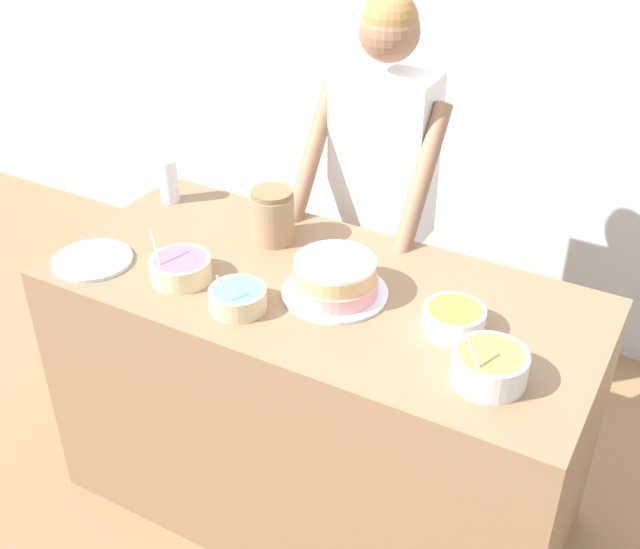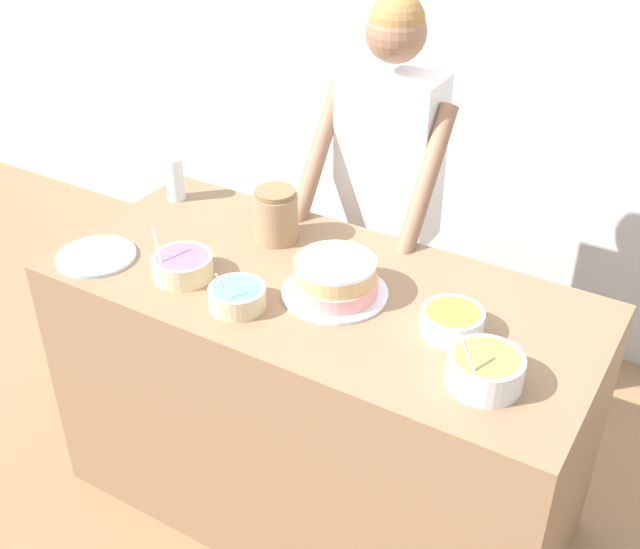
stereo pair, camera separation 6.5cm
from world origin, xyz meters
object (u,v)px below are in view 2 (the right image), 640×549
(frosting_bowl_orange, at_px, (452,321))
(drinking_glass, at_px, (175,179))
(person_baker, at_px, (388,177))
(frosting_bowl_purple, at_px, (182,265))
(cake, at_px, (335,279))
(frosting_bowl_blue, at_px, (237,296))
(ceramic_plate, at_px, (96,256))
(stoneware_jar, at_px, (276,215))
(frosting_bowl_olive, at_px, (485,369))

(frosting_bowl_orange, relative_size, drinking_glass, 1.10)
(frosting_bowl_orange, xyz_separation_m, drinking_glass, (-1.16, 0.24, 0.04))
(person_baker, relative_size, frosting_bowl_orange, 9.49)
(person_baker, bearing_deg, drinking_glass, -150.77)
(frosting_bowl_purple, bearing_deg, cake, 18.70)
(cake, bearing_deg, frosting_bowl_orange, 0.62)
(person_baker, xyz_separation_m, drinking_glass, (-0.65, -0.37, -0.01))
(frosting_bowl_purple, distance_m, frosting_bowl_blue, 0.24)
(frosting_bowl_purple, bearing_deg, frosting_bowl_blue, -11.04)
(person_baker, distance_m, ceramic_plate, 1.02)
(drinking_glass, bearing_deg, frosting_bowl_purple, -48.47)
(frosting_bowl_blue, bearing_deg, stoneware_jar, 107.27)
(frosting_bowl_purple, bearing_deg, stoneware_jar, 70.48)
(frosting_bowl_olive, height_order, frosting_bowl_orange, frosting_bowl_olive)
(stoneware_jar, bearing_deg, cake, -29.33)
(cake, xyz_separation_m, ceramic_plate, (-0.75, -0.21, -0.05))
(frosting_bowl_olive, height_order, frosting_bowl_blue, frosting_bowl_olive)
(cake, relative_size, frosting_bowl_olive, 1.63)
(frosting_bowl_blue, distance_m, stoneware_jar, 0.40)
(frosting_bowl_blue, height_order, ceramic_plate, frosting_bowl_blue)
(person_baker, bearing_deg, cake, -77.25)
(stoneware_jar, bearing_deg, frosting_bowl_olive, -21.74)
(person_baker, distance_m, drinking_glass, 0.75)
(person_baker, xyz_separation_m, frosting_bowl_blue, (-0.07, -0.80, -0.06))
(frosting_bowl_blue, bearing_deg, frosting_bowl_orange, 19.26)
(frosting_bowl_purple, distance_m, frosting_bowl_olive, 0.97)
(frosting_bowl_orange, distance_m, stoneware_jar, 0.72)
(person_baker, bearing_deg, frosting_bowl_olive, -49.08)
(person_baker, relative_size, frosting_bowl_blue, 9.93)
(frosting_bowl_blue, distance_m, ceramic_plate, 0.54)
(drinking_glass, relative_size, ceramic_plate, 0.63)
(frosting_bowl_orange, bearing_deg, frosting_bowl_olive, -45.67)
(stoneware_jar, bearing_deg, frosting_bowl_orange, -14.52)
(drinking_glass, bearing_deg, frosting_bowl_olive, -16.70)
(cake, height_order, ceramic_plate, cake)
(cake, relative_size, drinking_glass, 2.01)
(frosting_bowl_blue, bearing_deg, drinking_glass, 143.16)
(cake, bearing_deg, person_baker, 102.75)
(cake, xyz_separation_m, drinking_glass, (-0.79, 0.24, 0.02))
(frosting_bowl_blue, relative_size, ceramic_plate, 0.66)
(cake, relative_size, ceramic_plate, 1.27)
(stoneware_jar, bearing_deg, frosting_bowl_purple, -109.52)
(frosting_bowl_olive, bearing_deg, frosting_bowl_blue, -176.69)
(frosting_bowl_olive, bearing_deg, stoneware_jar, 158.26)
(drinking_glass, bearing_deg, cake, -16.82)
(person_baker, xyz_separation_m, frosting_bowl_purple, (-0.31, -0.76, -0.05))
(frosting_bowl_purple, height_order, drinking_glass, frosting_bowl_purple)
(ceramic_plate, bearing_deg, person_baker, 53.12)
(frosting_bowl_orange, xyz_separation_m, ceramic_plate, (-1.11, -0.21, -0.03))
(person_baker, distance_m, frosting_bowl_blue, 0.81)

